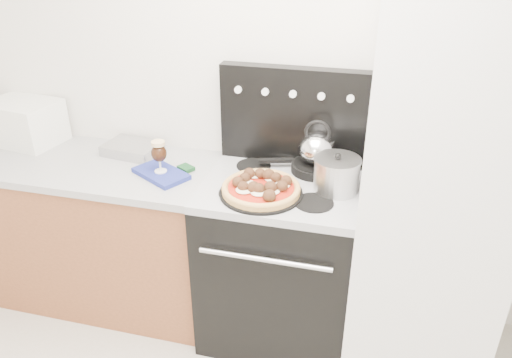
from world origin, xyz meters
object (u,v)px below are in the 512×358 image
(base_cabinet, at_px, (96,233))
(beer_glass, at_px, (159,156))
(pizza, at_px, (261,187))
(stove_body, at_px, (279,263))
(pizza_pan, at_px, (261,193))
(toaster_oven, at_px, (25,122))
(oven_mitt, at_px, (161,174))
(fridge, at_px, (433,198))
(tea_kettle, at_px, (317,146))
(stock_pot, at_px, (336,175))
(skillet, at_px, (315,167))

(base_cabinet, relative_size, beer_glass, 8.53)
(pizza, bearing_deg, stove_body, 60.24)
(pizza_pan, bearing_deg, toaster_oven, 168.29)
(pizza_pan, xyz_separation_m, pizza, (0.00, 0.00, 0.03))
(stove_body, xyz_separation_m, oven_mitt, (-0.62, -0.03, 0.47))
(stove_body, xyz_separation_m, toaster_oven, (-1.55, 0.18, 0.58))
(fridge, height_order, pizza_pan, fridge)
(tea_kettle, bearing_deg, beer_glass, -152.90)
(fridge, relative_size, stock_pot, 8.95)
(pizza, xyz_separation_m, skillet, (0.21, 0.30, -0.02))
(beer_glass, distance_m, skillet, 0.79)
(skillet, xyz_separation_m, tea_kettle, (-0.00, 0.00, 0.12))
(pizza, xyz_separation_m, stock_pot, (0.33, 0.13, 0.04))
(oven_mitt, relative_size, skillet, 1.17)
(pizza, bearing_deg, skillet, 54.43)
(beer_glass, bearing_deg, oven_mitt, 0.00)
(stove_body, bearing_deg, skillet, 50.57)
(toaster_oven, bearing_deg, oven_mitt, -3.66)
(pizza, bearing_deg, toaster_oven, 168.29)
(pizza_pan, bearing_deg, pizza, 0.00)
(stove_body, xyz_separation_m, skillet, (0.14, 0.17, 0.50))
(oven_mitt, bearing_deg, tea_kettle, 15.05)
(base_cabinet, bearing_deg, toaster_oven, 160.90)
(base_cabinet, distance_m, stove_body, 1.11)
(base_cabinet, xyz_separation_m, stove_body, (1.10, -0.02, 0.01))
(pizza_pan, distance_m, tea_kettle, 0.39)
(fridge, distance_m, pizza_pan, 0.78)
(toaster_oven, distance_m, pizza, 1.51)
(toaster_oven, bearing_deg, base_cabinet, -9.80)
(fridge, relative_size, tea_kettle, 9.73)
(stove_body, xyz_separation_m, stock_pot, (0.26, 0.00, 0.56))
(pizza_pan, xyz_separation_m, skillet, (0.21, 0.30, 0.02))
(toaster_oven, height_order, skillet, toaster_oven)
(fridge, height_order, stock_pot, fridge)
(pizza_pan, bearing_deg, stove_body, 60.24)
(stove_body, distance_m, toaster_oven, 1.67)
(pizza_pan, bearing_deg, oven_mitt, 170.44)
(tea_kettle, bearing_deg, stock_pot, -42.39)
(tea_kettle, bearing_deg, base_cabinet, -161.33)
(base_cabinet, height_order, toaster_oven, toaster_oven)
(toaster_oven, xyz_separation_m, tea_kettle, (1.69, -0.01, 0.04))
(oven_mitt, xyz_separation_m, pizza, (0.55, -0.09, 0.05))
(stock_pot, bearing_deg, oven_mitt, -177.70)
(fridge, relative_size, pizza_pan, 4.86)
(toaster_oven, bearing_deg, beer_glass, -3.66)
(fridge, relative_size, pizza, 5.19)
(pizza_pan, xyz_separation_m, tea_kettle, (0.21, 0.30, 0.14))
(pizza, height_order, tea_kettle, tea_kettle)
(fridge, xyz_separation_m, pizza, (-0.77, -0.10, 0.01))
(beer_glass, bearing_deg, stove_body, 3.20)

